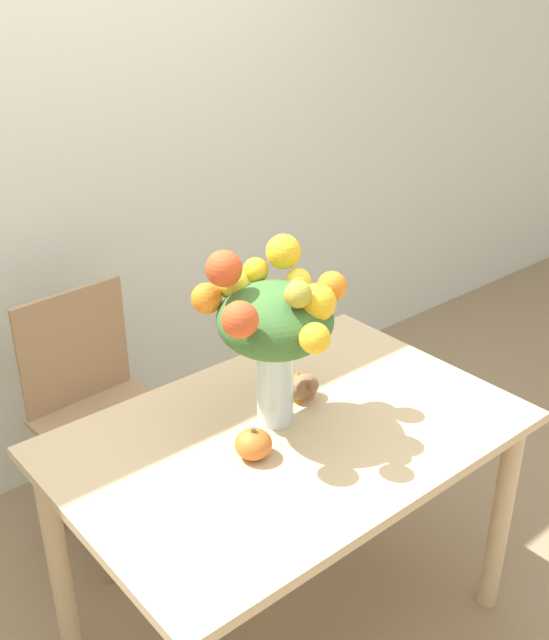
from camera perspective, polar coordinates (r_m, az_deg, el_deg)
ground_plane at (r=2.51m, az=0.94°, el=-22.08°), size 12.00×12.00×0.00m
wall_back at (r=2.73m, az=-16.10°, el=14.32°), size 8.00×0.06×2.70m
dining_table at (r=2.08m, az=1.07°, el=-10.75°), size 1.22×0.81×0.73m
flower_vase at (r=1.90m, az=-0.06°, el=-0.14°), size 0.43×0.39×0.50m
pumpkin at (r=1.90m, az=-1.62°, el=-9.42°), size 0.10×0.10×0.09m
turkey_figurine at (r=2.14m, az=1.99°, el=-4.92°), size 0.10×0.13×0.08m
dining_chair_near_window at (r=2.62m, az=-13.05°, el=-6.99°), size 0.45×0.45×0.88m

